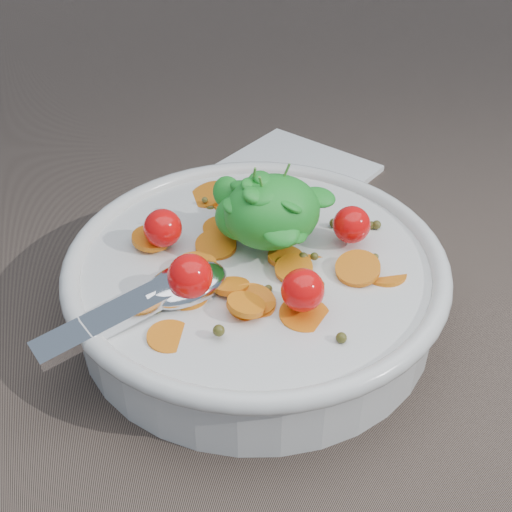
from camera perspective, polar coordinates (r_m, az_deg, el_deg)
name	(u,v)px	position (r m, az deg, el deg)	size (l,w,h in m)	color
ground	(273,299)	(0.57, 1.48, -3.88)	(6.00, 6.00, 0.00)	brown
bowl	(256,279)	(0.53, -0.03, -2.07)	(0.33, 0.31, 0.13)	silver
napkin	(284,178)	(0.73, 2.54, 6.99)	(0.18, 0.16, 0.01)	white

